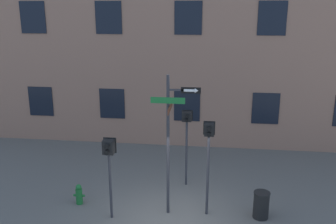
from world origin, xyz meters
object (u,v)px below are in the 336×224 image
Objects in this scene: fire_hydrant at (79,194)px; pedestrian_signal_across at (187,128)px; pedestrian_signal_left at (109,157)px; trash_bin at (261,205)px; street_sign_pole at (171,134)px; pedestrian_signal_right at (209,145)px.

pedestrian_signal_across is at bearing 28.28° from fire_hydrant.
trash_bin is at bearing 7.21° from pedestrian_signal_left.
fire_hydrant is (-3.00, 0.19, -2.25)m from street_sign_pole.
pedestrian_signal_left is 3.23m from pedestrian_signal_across.
street_sign_pole is 2.05m from pedestrian_signal_across.
fire_hydrant is (-4.12, 0.11, -1.94)m from pedestrian_signal_right.
fire_hydrant is 0.81× the size of trash_bin.
pedestrian_signal_left reaches higher than trash_bin.
pedestrian_signal_across is (-0.79, 1.91, -0.13)m from pedestrian_signal_right.
street_sign_pole is 1.90m from pedestrian_signal_left.
pedestrian_signal_right is 3.52× the size of trash_bin.
pedestrian_signal_right reaches higher than pedestrian_signal_left.
pedestrian_signal_left is 0.92× the size of pedestrian_signal_across.
pedestrian_signal_across is at bearing 141.78° from trash_bin.
street_sign_pole is at bearing -176.37° from pedestrian_signal_right.
pedestrian_signal_left is 3.00× the size of trash_bin.
pedestrian_signal_left is 2.20m from fire_hydrant.
pedestrian_signal_right reaches higher than pedestrian_signal_across.
street_sign_pole is 1.72× the size of pedestrian_signal_left.
pedestrian_signal_right is 2.46m from trash_bin.
pedestrian_signal_right is at bearing 3.63° from street_sign_pole.
street_sign_pole is 5.16× the size of trash_bin.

